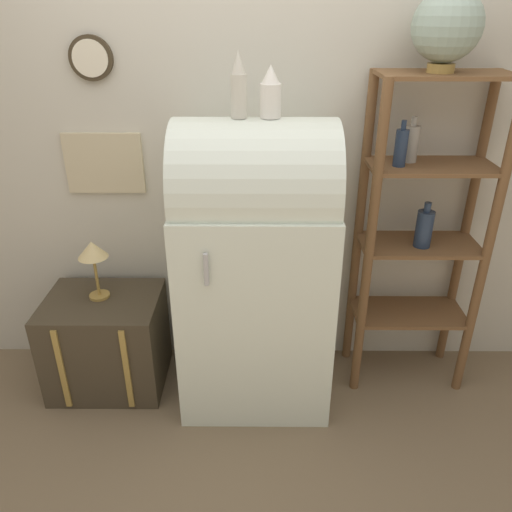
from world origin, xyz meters
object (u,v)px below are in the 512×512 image
suitcase_trunk (107,341)px  vase_left (239,87)px  globe (447,26)px  vase_center (271,93)px  refrigerator (255,265)px  desk_lamp (93,254)px

suitcase_trunk → vase_left: (0.77, -0.04, 1.40)m
suitcase_trunk → globe: 2.34m
globe → vase_center: size_ratio=1.54×
globe → vase_center: bearing=-172.4°
refrigerator → desk_lamp: 0.86m
refrigerator → vase_left: bearing=178.1°
globe → vase_center: 0.82m
desk_lamp → suitcase_trunk: bearing=-69.6°
vase_left → desk_lamp: vase_left is taller
globe → vase_left: (-0.90, -0.11, -0.24)m
vase_center → desk_lamp: size_ratio=0.67×
vase_center → desk_lamp: bearing=176.0°
vase_left → desk_lamp: (-0.79, 0.07, -0.85)m
globe → vase_left: size_ratio=1.20×
refrigerator → globe: size_ratio=4.45×
vase_center → globe: bearing=7.6°
globe → suitcase_trunk: bearing=-177.5°
refrigerator → desk_lamp: bearing=175.0°
refrigerator → globe: globe is taller
globe → vase_center: (-0.77, -0.10, -0.26)m
suitcase_trunk → vase_center: vase_center is taller
globe → desk_lamp: bearing=-178.7°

